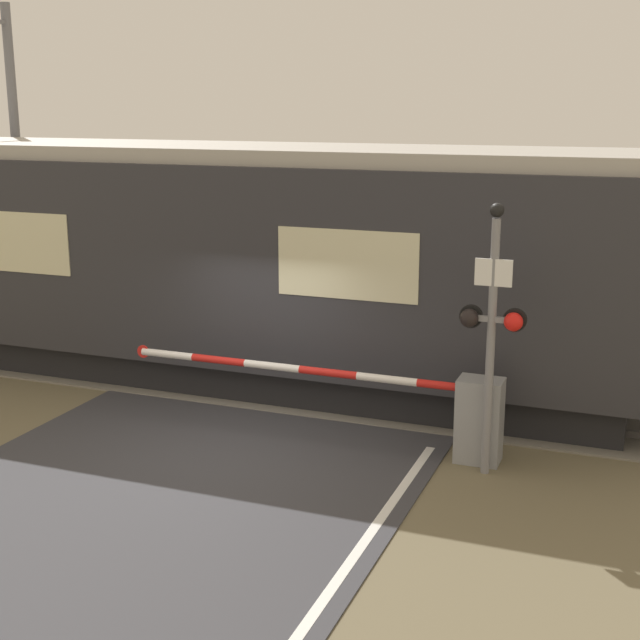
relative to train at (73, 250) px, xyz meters
The scene contains 6 objects.
ground_plane 6.02m from the train, 33.67° to the right, with size 80.00×80.00×0.00m, color #6B6047.
track_bed 5.13m from the train, ahead, with size 36.00×3.20×0.13m.
train is the anchor object (origin of this frame).
crossing_barrier 8.14m from the train, 16.82° to the right, with size 5.63×0.44×1.16m.
signal_post 8.72m from the train, 17.94° to the right, with size 0.86×0.26×3.55m.
catenary_pole 3.75m from the train, 144.67° to the left, with size 0.20×1.90×6.75m.
Camera 1 is at (5.50, -10.52, 4.75)m, focal length 50.00 mm.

